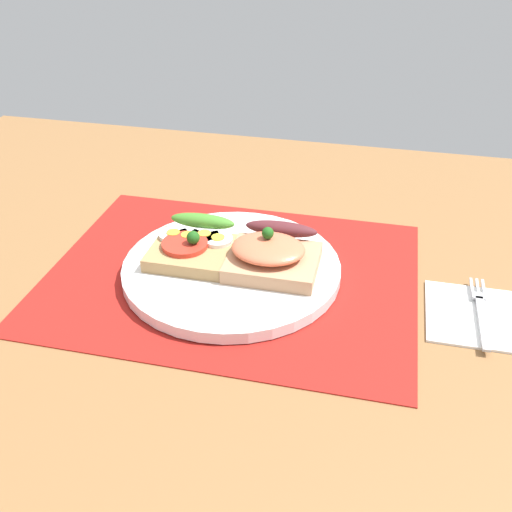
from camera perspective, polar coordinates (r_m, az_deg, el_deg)
The scene contains 7 objects.
ground_plane at distance 72.56cm, azimuth -2.31°, elevation -2.92°, with size 120.00×90.00×3.20cm, color brown.
placemat at distance 71.56cm, azimuth -2.34°, elevation -1.77°, with size 43.82×33.78×0.30cm, color maroon.
plate at distance 71.08cm, azimuth -2.36°, elevation -1.20°, with size 26.05×26.05×1.41cm, color white.
sandwich_egg_tomato at distance 72.29cm, azimuth -6.04°, elevation 1.18°, with size 9.46×9.95×3.80cm.
sandwich_salmon at distance 69.16cm, azimuth 1.56°, elevation 0.23°, with size 10.48×10.35×5.11cm.
napkin at distance 69.47cm, azimuth 21.57°, elevation -5.45°, with size 13.49×11.05×0.60cm, color white.
fork at distance 69.37cm, azimuth 20.83°, elevation -4.86°, with size 1.62×12.81×0.32cm.
Camera 1 is at (16.15, -56.88, 40.46)cm, focal length 41.55 mm.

